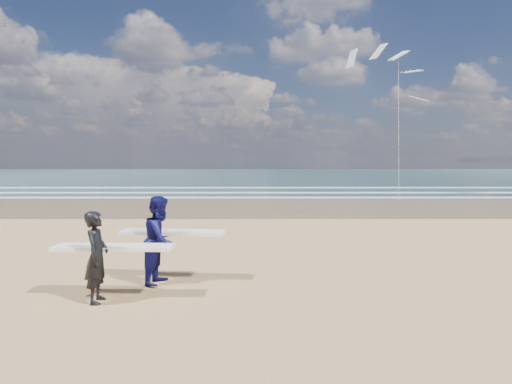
{
  "coord_description": "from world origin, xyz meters",
  "views": [
    {
      "loc": [
        2.99,
        -7.71,
        2.55
      ],
      "look_at": [
        3.02,
        6.0,
        1.59
      ],
      "focal_mm": 32.0,
      "sensor_mm": 36.0,
      "label": 1
    }
  ],
  "objects": [
    {
      "name": "surfer_near",
      "position": [
        0.19,
        0.4,
        0.84
      ],
      "size": [
        2.21,
        0.94,
        1.65
      ],
      "color": "black",
      "rests_on": "ground"
    },
    {
      "name": "surfer_far",
      "position": [
        1.04,
        1.64,
        0.92
      ],
      "size": [
        2.24,
        1.21,
        1.82
      ],
      "color": "#0B0A3C",
      "rests_on": "ground"
    },
    {
      "name": "foam_breakers",
      "position": [
        20.0,
        28.1,
        0.05
      ],
      "size": [
        220.0,
        11.7,
        0.05
      ],
      "color": "white",
      "rests_on": "ground"
    },
    {
      "name": "ocean",
      "position": [
        20.0,
        72.0,
        0.01
      ],
      "size": [
        220.0,
        100.0,
        0.02
      ],
      "primitive_type": "cube",
      "color": "#193537",
      "rests_on": "ground"
    },
    {
      "name": "kite_1",
      "position": [
        12.96,
        24.25,
        6.59
      ],
      "size": [
        6.67,
        4.83,
        11.35
      ],
      "color": "slate",
      "rests_on": "ground"
    }
  ]
}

